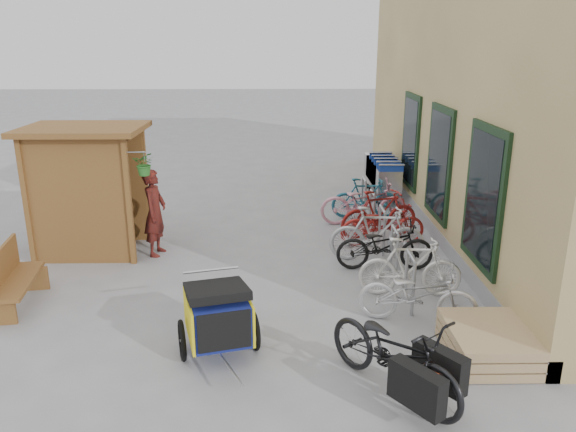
{
  "coord_description": "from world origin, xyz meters",
  "views": [
    {
      "loc": [
        0.37,
        -7.68,
        3.89
      ],
      "look_at": [
        0.5,
        1.5,
        1.0
      ],
      "focal_mm": 35.0,
      "sensor_mm": 36.0,
      "label": 1
    }
  ],
  "objects_px": {
    "bike_1": "(410,267)",
    "bike_3": "(377,234)",
    "kiosk": "(83,173)",
    "bike_0": "(418,294)",
    "child_trailer": "(218,314)",
    "shopping_carts": "(382,172)",
    "pallet_stack": "(488,343)",
    "bike_5": "(379,214)",
    "bike_6": "(364,203)",
    "bench": "(12,277)",
    "bike_4": "(383,224)",
    "bike_7": "(365,198)",
    "cargo_bike": "(396,354)",
    "bike_2": "(385,245)",
    "person_kiosk": "(155,213)"
  },
  "relations": [
    {
      "from": "bike_5",
      "to": "bench",
      "type": "bearing_deg",
      "value": 100.3
    },
    {
      "from": "kiosk",
      "to": "cargo_bike",
      "type": "distance_m",
      "value": 6.84
    },
    {
      "from": "bike_1",
      "to": "bike_6",
      "type": "height_order",
      "value": "bike_6"
    },
    {
      "from": "cargo_bike",
      "to": "bike_5",
      "type": "xyz_separation_m",
      "value": [
        0.72,
        5.32,
        -0.0
      ]
    },
    {
      "from": "shopping_carts",
      "to": "bike_7",
      "type": "height_order",
      "value": "shopping_carts"
    },
    {
      "from": "bike_1",
      "to": "bike_3",
      "type": "distance_m",
      "value": 1.51
    },
    {
      "from": "bike_1",
      "to": "bike_2",
      "type": "bearing_deg",
      "value": 15.17
    },
    {
      "from": "kiosk",
      "to": "pallet_stack",
      "type": "distance_m",
      "value": 7.5
    },
    {
      "from": "cargo_bike",
      "to": "bike_3",
      "type": "bearing_deg",
      "value": 46.84
    },
    {
      "from": "bike_5",
      "to": "bike_1",
      "type": "bearing_deg",
      "value": 164.0
    },
    {
      "from": "shopping_carts",
      "to": "bike_3",
      "type": "bearing_deg",
      "value": -100.93
    },
    {
      "from": "bike_4",
      "to": "bike_3",
      "type": "bearing_deg",
      "value": 156.09
    },
    {
      "from": "pallet_stack",
      "to": "bike_6",
      "type": "distance_m",
      "value": 5.51
    },
    {
      "from": "bike_4",
      "to": "bike_6",
      "type": "bearing_deg",
      "value": 0.88
    },
    {
      "from": "child_trailer",
      "to": "person_kiosk",
      "type": "bearing_deg",
      "value": 98.15
    },
    {
      "from": "cargo_bike",
      "to": "shopping_carts",
      "type": "bearing_deg",
      "value": 44.45
    },
    {
      "from": "bench",
      "to": "bike_7",
      "type": "bearing_deg",
      "value": 27.58
    },
    {
      "from": "cargo_bike",
      "to": "bike_7",
      "type": "height_order",
      "value": "cargo_bike"
    },
    {
      "from": "bike_4",
      "to": "bike_5",
      "type": "distance_m",
      "value": 0.45
    },
    {
      "from": "bike_1",
      "to": "bike_5",
      "type": "xyz_separation_m",
      "value": [
        -0.02,
        2.76,
        0.02
      ]
    },
    {
      "from": "bike_4",
      "to": "bench",
      "type": "bearing_deg",
      "value": 106.27
    },
    {
      "from": "cargo_bike",
      "to": "bike_7",
      "type": "distance_m",
      "value": 6.71
    },
    {
      "from": "bike_2",
      "to": "bike_5",
      "type": "height_order",
      "value": "bike_5"
    },
    {
      "from": "bike_1",
      "to": "bike_5",
      "type": "bearing_deg",
      "value": 5.08
    },
    {
      "from": "bike_5",
      "to": "bike_7",
      "type": "relative_size",
      "value": 1.09
    },
    {
      "from": "bench",
      "to": "bike_5",
      "type": "xyz_separation_m",
      "value": [
        6.06,
        3.04,
        0.03
      ]
    },
    {
      "from": "shopping_carts",
      "to": "bike_0",
      "type": "distance_m",
      "value": 6.94
    },
    {
      "from": "pallet_stack",
      "to": "child_trailer",
      "type": "bearing_deg",
      "value": 177.19
    },
    {
      "from": "kiosk",
      "to": "bike_0",
      "type": "relative_size",
      "value": 1.49
    },
    {
      "from": "bike_5",
      "to": "child_trailer",
      "type": "bearing_deg",
      "value": 131.16
    },
    {
      "from": "bench",
      "to": "bike_4",
      "type": "xyz_separation_m",
      "value": [
        6.05,
        2.59,
        -0.03
      ]
    },
    {
      "from": "cargo_bike",
      "to": "bike_1",
      "type": "height_order",
      "value": "cargo_bike"
    },
    {
      "from": "pallet_stack",
      "to": "bike_1",
      "type": "distance_m",
      "value": 1.94
    },
    {
      "from": "bike_3",
      "to": "bike_6",
      "type": "bearing_deg",
      "value": 2.4
    },
    {
      "from": "bench",
      "to": "bike_6",
      "type": "relative_size",
      "value": 0.8
    },
    {
      "from": "child_trailer",
      "to": "shopping_carts",
      "type": "bearing_deg",
      "value": 50.69
    },
    {
      "from": "child_trailer",
      "to": "person_kiosk",
      "type": "xyz_separation_m",
      "value": [
        -1.53,
        3.55,
        0.27
      ]
    },
    {
      "from": "pallet_stack",
      "to": "bike_0",
      "type": "xyz_separation_m",
      "value": [
        -0.69,
        0.95,
        0.23
      ]
    },
    {
      "from": "child_trailer",
      "to": "bike_2",
      "type": "distance_m",
      "value": 3.81
    },
    {
      "from": "bike_2",
      "to": "bike_4",
      "type": "height_order",
      "value": "bike_2"
    },
    {
      "from": "bike_4",
      "to": "bike_7",
      "type": "height_order",
      "value": "bike_7"
    },
    {
      "from": "shopping_carts",
      "to": "bike_3",
      "type": "distance_m",
      "value": 4.62
    },
    {
      "from": "bench",
      "to": "bike_6",
      "type": "xyz_separation_m",
      "value": [
        5.87,
        3.9,
        0.02
      ]
    },
    {
      "from": "bike_3",
      "to": "bike_6",
      "type": "xyz_separation_m",
      "value": [
        0.07,
        2.13,
        -0.02
      ]
    },
    {
      "from": "child_trailer",
      "to": "bike_6",
      "type": "xyz_separation_m",
      "value": [
        2.63,
        5.28,
        -0.06
      ]
    },
    {
      "from": "cargo_bike",
      "to": "bike_5",
      "type": "relative_size",
      "value": 1.17
    },
    {
      "from": "child_trailer",
      "to": "cargo_bike",
      "type": "relative_size",
      "value": 0.88
    },
    {
      "from": "child_trailer",
      "to": "cargo_bike",
      "type": "xyz_separation_m",
      "value": [
        2.1,
        -0.91,
        -0.05
      ]
    },
    {
      "from": "bench",
      "to": "bike_6",
      "type": "distance_m",
      "value": 7.05
    },
    {
      "from": "bike_4",
      "to": "bike_7",
      "type": "xyz_separation_m",
      "value": [
        -0.07,
        1.8,
        0.02
      ]
    }
  ]
}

